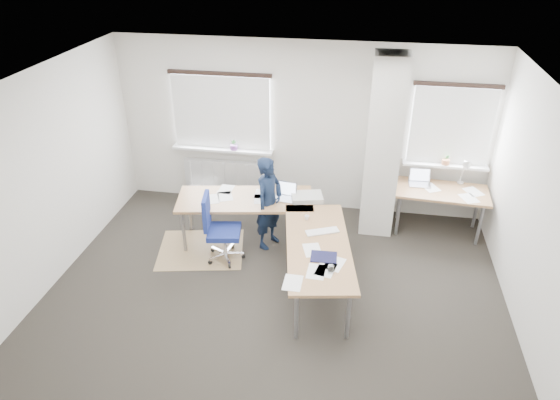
% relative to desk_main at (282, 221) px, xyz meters
% --- Properties ---
extents(ground, '(6.00, 6.00, 0.00)m').
position_rel_desk_main_xyz_m(ground, '(0.01, -0.77, -0.69)').
color(ground, '#272420').
rests_on(ground, ground).
extents(room_shell, '(6.04, 5.04, 2.82)m').
position_rel_desk_main_xyz_m(room_shell, '(0.20, -0.32, 1.05)').
color(room_shell, silver).
rests_on(room_shell, ground).
extents(floor_mat, '(1.43, 1.28, 0.01)m').
position_rel_desk_main_xyz_m(floor_mat, '(-1.26, 0.10, -0.69)').
color(floor_mat, '#9D7F55').
rests_on(floor_mat, ground).
extents(white_crate, '(0.53, 0.43, 0.28)m').
position_rel_desk_main_xyz_m(white_crate, '(-1.68, 1.46, -0.55)').
color(white_crate, white).
rests_on(white_crate, ground).
extents(desk_main, '(2.82, 2.63, 0.96)m').
position_rel_desk_main_xyz_m(desk_main, '(0.00, 0.00, 0.00)').
color(desk_main, '#A17445').
rests_on(desk_main, ground).
extents(desk_side, '(1.44, 0.79, 1.22)m').
position_rel_desk_main_xyz_m(desk_side, '(2.26, 1.25, -0.01)').
color(desk_side, '#A17445').
rests_on(desk_side, ground).
extents(task_chair, '(0.57, 0.57, 1.04)m').
position_rel_desk_main_xyz_m(task_chair, '(-0.87, -0.06, -0.40)').
color(task_chair, navy).
rests_on(task_chair, ground).
extents(person, '(0.53, 0.62, 1.44)m').
position_rel_desk_main_xyz_m(person, '(-0.27, 0.43, 0.03)').
color(person, black).
rests_on(person, ground).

